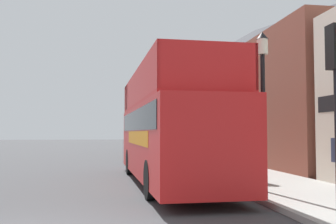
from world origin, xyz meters
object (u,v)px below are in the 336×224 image
at_px(parked_car_ahead_of_bus, 155,152).
at_px(lamp_post_second, 195,102).
at_px(pedestrian_third, 253,154).
at_px(tour_bus, 169,133).
at_px(lamp_post_nearest, 263,80).

distance_m(parked_car_ahead_of_bus, lamp_post_second, 4.56).
bearing_deg(pedestrian_third, parked_car_ahead_of_bus, 103.88).
bearing_deg(tour_bus, pedestrian_third, -21.54).
bearing_deg(parked_car_ahead_of_bus, lamp_post_nearest, -80.15).
distance_m(parked_car_ahead_of_bus, pedestrian_third, 9.51).
xyz_separation_m(pedestrian_third, lamp_post_second, (-0.74, 5.81, 2.24)).
relative_size(pedestrian_third, lamp_post_second, 0.34).
bearing_deg(pedestrian_third, lamp_post_second, 97.21).
distance_m(pedestrian_third, lamp_post_nearest, 3.21).
relative_size(tour_bus, lamp_post_second, 2.38).
height_order(tour_bus, pedestrian_third, tour_bus).
bearing_deg(lamp_post_nearest, tour_bus, 124.85).
height_order(parked_car_ahead_of_bus, lamp_post_nearest, lamp_post_nearest).
bearing_deg(pedestrian_third, tour_bus, 160.00).
relative_size(parked_car_ahead_of_bus, pedestrian_third, 2.65).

